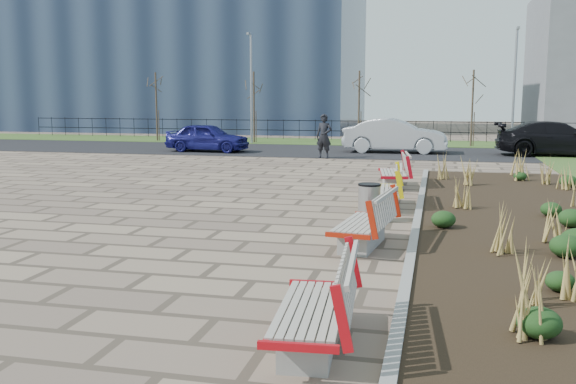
% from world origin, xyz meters
% --- Properties ---
extents(ground, '(120.00, 120.00, 0.00)m').
position_xyz_m(ground, '(0.00, 0.00, 0.00)').
color(ground, '#806C58').
rests_on(ground, ground).
extents(planting_bed, '(4.50, 18.00, 0.10)m').
position_xyz_m(planting_bed, '(6.25, 5.00, 0.05)').
color(planting_bed, black).
rests_on(planting_bed, ground).
extents(planting_curb, '(0.16, 18.00, 0.15)m').
position_xyz_m(planting_curb, '(3.92, 5.00, 0.07)').
color(planting_curb, gray).
rests_on(planting_curb, ground).
extents(grass_verge_far, '(80.00, 5.00, 0.04)m').
position_xyz_m(grass_verge_far, '(0.00, 28.00, 0.02)').
color(grass_verge_far, '#33511E').
rests_on(grass_verge_far, ground).
extents(road, '(80.00, 7.00, 0.02)m').
position_xyz_m(road, '(0.00, 22.00, 0.01)').
color(road, black).
rests_on(road, ground).
extents(bench_a, '(1.06, 2.16, 1.00)m').
position_xyz_m(bench_a, '(3.00, -2.31, 0.50)').
color(bench_a, red).
rests_on(bench_a, ground).
extents(bench_b, '(1.15, 2.19, 1.00)m').
position_xyz_m(bench_b, '(3.00, 2.55, 0.50)').
color(bench_b, '#A91E0B').
rests_on(bench_b, ground).
extents(bench_c, '(1.03, 2.15, 1.00)m').
position_xyz_m(bench_c, '(3.00, 6.78, 0.50)').
color(bench_c, yellow).
rests_on(bench_c, ground).
extents(bench_d, '(1.15, 2.20, 1.00)m').
position_xyz_m(bench_d, '(3.00, 10.37, 0.50)').
color(bench_d, '#B10B1A').
rests_on(bench_d, ground).
extents(litter_bin, '(0.48, 0.48, 0.82)m').
position_xyz_m(litter_bin, '(2.87, 4.95, 0.41)').
color(litter_bin, '#B2B2B7').
rests_on(litter_bin, ground).
extents(pedestrian, '(0.78, 0.59, 1.93)m').
position_xyz_m(pedestrian, '(-0.54, 18.58, 0.96)').
color(pedestrian, black).
rests_on(pedestrian, ground).
extents(car_blue, '(4.09, 1.81, 1.37)m').
position_xyz_m(car_blue, '(-6.59, 20.43, 0.70)').
color(car_blue, navy).
rests_on(car_blue, road).
extents(car_silver, '(4.88, 1.70, 1.61)m').
position_xyz_m(car_silver, '(2.30, 21.93, 0.82)').
color(car_silver, '#A8ABB0').
rests_on(car_silver, road).
extents(car_black, '(5.35, 2.26, 1.54)m').
position_xyz_m(car_black, '(9.49, 21.87, 0.79)').
color(car_black, black).
rests_on(car_black, road).
extents(tree_a, '(1.40, 1.40, 4.00)m').
position_xyz_m(tree_a, '(-12.00, 26.50, 2.04)').
color(tree_a, '#4C3D2D').
rests_on(tree_a, grass_verge_far).
extents(tree_b, '(1.40, 1.40, 4.00)m').
position_xyz_m(tree_b, '(-6.00, 26.50, 2.04)').
color(tree_b, '#4C3D2D').
rests_on(tree_b, grass_verge_far).
extents(tree_c, '(1.40, 1.40, 4.00)m').
position_xyz_m(tree_c, '(0.00, 26.50, 2.04)').
color(tree_c, '#4C3D2D').
rests_on(tree_c, grass_verge_far).
extents(tree_d, '(1.40, 1.40, 4.00)m').
position_xyz_m(tree_d, '(6.00, 26.50, 2.04)').
color(tree_d, '#4C3D2D').
rests_on(tree_d, grass_verge_far).
extents(lamp_west, '(0.24, 0.60, 6.00)m').
position_xyz_m(lamp_west, '(-6.00, 26.00, 3.04)').
color(lamp_west, gray).
rests_on(lamp_west, grass_verge_far).
extents(lamp_east, '(0.24, 0.60, 6.00)m').
position_xyz_m(lamp_east, '(8.00, 26.00, 3.04)').
color(lamp_east, gray).
rests_on(lamp_east, grass_verge_far).
extents(railing_fence, '(44.00, 0.10, 1.20)m').
position_xyz_m(railing_fence, '(0.00, 29.50, 0.64)').
color(railing_fence, black).
rests_on(railing_fence, grass_verge_far).
extents(building_glass, '(40.00, 14.00, 15.00)m').
position_xyz_m(building_glass, '(-22.00, 40.00, 7.50)').
color(building_glass, '#192338').
rests_on(building_glass, ground).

